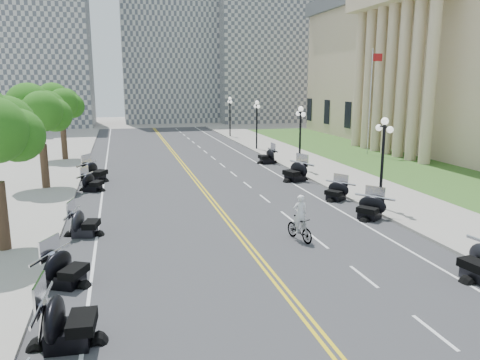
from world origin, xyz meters
TOP-DOWN VIEW (x-y plane):
  - ground at (0.00, 0.00)m, footprint 160.00×160.00m
  - road at (0.00, 10.00)m, footprint 16.00×90.00m
  - centerline_yellow_a at (-0.12, 10.00)m, footprint 0.12×90.00m
  - centerline_yellow_b at (0.12, 10.00)m, footprint 0.12×90.00m
  - edge_line_north at (6.40, 10.00)m, footprint 0.12×90.00m
  - edge_line_south at (-6.40, 10.00)m, footprint 0.12×90.00m
  - lane_dash_4 at (3.20, -8.00)m, footprint 0.12×2.00m
  - lane_dash_5 at (3.20, -4.00)m, footprint 0.12×2.00m
  - lane_dash_6 at (3.20, 0.00)m, footprint 0.12×2.00m
  - lane_dash_7 at (3.20, 4.00)m, footprint 0.12×2.00m
  - lane_dash_8 at (3.20, 8.00)m, footprint 0.12×2.00m
  - lane_dash_9 at (3.20, 12.00)m, footprint 0.12×2.00m
  - lane_dash_10 at (3.20, 16.00)m, footprint 0.12×2.00m
  - lane_dash_11 at (3.20, 20.00)m, footprint 0.12×2.00m
  - lane_dash_12 at (3.20, 24.00)m, footprint 0.12×2.00m
  - lane_dash_13 at (3.20, 28.00)m, footprint 0.12×2.00m
  - lane_dash_14 at (3.20, 32.00)m, footprint 0.12×2.00m
  - lane_dash_15 at (3.20, 36.00)m, footprint 0.12×2.00m
  - lane_dash_16 at (3.20, 40.00)m, footprint 0.12×2.00m
  - lane_dash_17 at (3.20, 44.00)m, footprint 0.12×2.00m
  - lane_dash_18 at (3.20, 48.00)m, footprint 0.12×2.00m
  - lane_dash_19 at (3.20, 52.00)m, footprint 0.12×2.00m
  - sidewalk_north at (10.50, 10.00)m, footprint 5.00×90.00m
  - sidewalk_south at (-10.50, 10.00)m, footprint 5.00×90.00m
  - lawn at (17.50, 18.00)m, footprint 9.00×60.00m
  - distant_block_a at (-18.00, 62.00)m, footprint 18.00×14.00m
  - distant_block_b at (4.00, 68.00)m, footprint 16.00×12.00m
  - distant_block_c at (22.00, 65.00)m, footprint 20.00×14.00m
  - street_lamp_2 at (8.60, 4.00)m, footprint 0.50×1.20m
  - street_lamp_3 at (8.60, 16.00)m, footprint 0.50×1.20m
  - street_lamp_4 at (8.60, 28.00)m, footprint 0.50×1.20m
  - street_lamp_5 at (8.60, 40.00)m, footprint 0.50×1.20m
  - flagpole at (18.00, 22.00)m, footprint 1.10×0.20m
  - tree_3 at (-10.00, 14.00)m, footprint 4.80×4.80m
  - tree_4 at (-10.00, 26.00)m, footprint 4.80×4.80m
  - motorcycle_n_6 at (7.17, 2.56)m, footprint 2.65×2.65m
  - motorcycle_n_7 at (7.22, 6.60)m, footprint 2.43×2.43m
  - motorcycle_n_8 at (6.85, 12.40)m, footprint 2.83×2.83m
  - motorcycle_n_10 at (7.16, 19.98)m, footprint 2.10×2.10m
  - motorcycle_s_4 at (-6.74, -6.07)m, footprint 2.38×2.38m
  - motorcycle_s_5 at (-7.19, -2.07)m, footprint 2.65×2.65m
  - motorcycle_s_6 at (-6.92, 3.43)m, footprint 2.32×2.32m
  - motorcycle_s_8 at (-7.01, 12.77)m, footprint 2.46×2.46m
  - motorcycle_s_9 at (-6.98, 15.90)m, footprint 3.00×3.00m
  - bicycle at (2.40, 0.31)m, footprint 0.95×1.90m
  - cyclist_rider at (2.40, 0.31)m, footprint 0.64×0.42m

SIDE VIEW (x-z plane):
  - ground at x=0.00m, z-range 0.00..0.00m
  - road at x=0.00m, z-range 0.00..0.01m
  - centerline_yellow_a at x=-0.12m, z-range 0.01..0.01m
  - centerline_yellow_b at x=0.12m, z-range 0.01..0.01m
  - edge_line_north at x=6.40m, z-range 0.01..0.01m
  - edge_line_south at x=-6.40m, z-range 0.01..0.01m
  - lane_dash_4 at x=3.20m, z-range 0.01..0.01m
  - lane_dash_5 at x=3.20m, z-range 0.01..0.01m
  - lane_dash_6 at x=3.20m, z-range 0.01..0.01m
  - lane_dash_7 at x=3.20m, z-range 0.01..0.01m
  - lane_dash_8 at x=3.20m, z-range 0.01..0.01m
  - lane_dash_9 at x=3.20m, z-range 0.01..0.01m
  - lane_dash_10 at x=3.20m, z-range 0.01..0.01m
  - lane_dash_11 at x=3.20m, z-range 0.01..0.01m
  - lane_dash_12 at x=3.20m, z-range 0.01..0.01m
  - lane_dash_13 at x=3.20m, z-range 0.01..0.01m
  - lane_dash_14 at x=3.20m, z-range 0.01..0.01m
  - lane_dash_15 at x=3.20m, z-range 0.01..0.01m
  - lane_dash_16 at x=3.20m, z-range 0.01..0.01m
  - lane_dash_17 at x=3.20m, z-range 0.01..0.01m
  - lane_dash_18 at x=3.20m, z-range 0.01..0.01m
  - lane_dash_19 at x=3.20m, z-range 0.01..0.01m
  - lawn at x=17.50m, z-range 0.00..0.10m
  - sidewalk_north at x=10.50m, z-range 0.00..0.15m
  - sidewalk_south at x=-10.50m, z-range 0.00..0.15m
  - bicycle at x=2.40m, z-range 0.00..1.10m
  - motorcycle_n_7 at x=7.22m, z-range 0.00..1.23m
  - motorcycle_s_8 at x=-7.01m, z-range 0.00..1.30m
  - motorcycle_n_6 at x=7.17m, z-range 0.00..1.33m
  - motorcycle_s_6 at x=-6.92m, z-range 0.00..1.36m
  - motorcycle_s_5 at x=-7.19m, z-range 0.00..1.38m
  - motorcycle_n_10 at x=7.16m, z-range 0.00..1.42m
  - motorcycle_n_8 at x=6.85m, z-range 0.00..1.55m
  - motorcycle_s_9 at x=-6.98m, z-range 0.00..1.55m
  - motorcycle_s_4 at x=-6.74m, z-range 0.00..1.56m
  - cyclist_rider at x=2.40m, z-range 1.10..2.85m
  - street_lamp_2 at x=8.60m, z-range 0.15..5.05m
  - street_lamp_3 at x=8.60m, z-range 0.15..5.05m
  - street_lamp_4 at x=8.60m, z-range 0.15..5.05m
  - street_lamp_5 at x=8.60m, z-range 0.15..5.05m
  - tree_3 at x=-10.00m, z-range 0.15..9.35m
  - tree_4 at x=-10.00m, z-range 0.15..9.35m
  - flagpole at x=18.00m, z-range 0.00..10.00m
  - distant_block_c at x=22.00m, z-range 0.00..22.00m
  - distant_block_a at x=-18.00m, z-range 0.00..26.00m
  - distant_block_b at x=4.00m, z-range 0.00..30.00m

